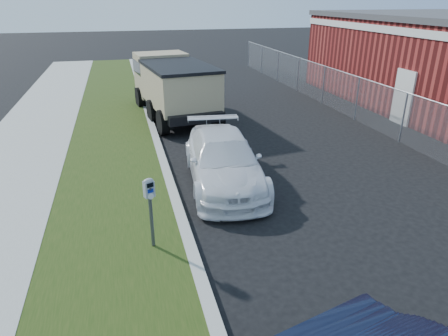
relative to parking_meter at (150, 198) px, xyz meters
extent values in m
plane|color=black|center=(3.33, 0.61, -1.24)|extent=(120.00, 120.00, 0.00)
cube|color=gray|center=(0.73, 2.61, -1.17)|extent=(0.25, 50.00, 0.15)
cube|color=#1D350E|center=(-0.87, 2.61, -1.18)|extent=(3.00, 50.00, 0.13)
plane|color=slate|center=(9.33, 7.61, -0.34)|extent=(0.00, 30.00, 30.00)
cylinder|color=gray|center=(9.33, 7.61, 0.56)|extent=(0.04, 30.00, 0.04)
cylinder|color=gray|center=(9.33, 4.61, -0.34)|extent=(0.06, 0.06, 1.80)
cylinder|color=gray|center=(9.33, 7.61, -0.34)|extent=(0.06, 0.06, 1.80)
cylinder|color=gray|center=(9.33, 10.61, -0.34)|extent=(0.06, 0.06, 1.80)
cylinder|color=gray|center=(9.33, 13.61, -0.34)|extent=(0.06, 0.06, 1.80)
cylinder|color=gray|center=(9.33, 16.61, -0.34)|extent=(0.06, 0.06, 1.80)
cylinder|color=gray|center=(9.33, 19.61, -0.34)|extent=(0.06, 0.06, 1.80)
cylinder|color=gray|center=(9.33, 22.61, -0.34)|extent=(0.06, 0.06, 1.80)
cube|color=silver|center=(10.81, 8.61, 2.36)|extent=(0.06, 14.00, 0.30)
cube|color=silver|center=(10.78, 6.61, -0.14)|extent=(0.08, 1.10, 2.20)
cylinder|color=#3F4247|center=(0.00, 0.00, -0.55)|extent=(0.09, 0.09, 1.10)
cube|color=gray|center=(0.00, 0.00, 0.19)|extent=(0.23, 0.19, 0.33)
ellipsoid|color=gray|center=(0.00, 0.00, 0.36)|extent=(0.24, 0.20, 0.13)
cube|color=black|center=(0.03, -0.07, 0.30)|extent=(0.13, 0.06, 0.09)
cube|color=navy|center=(0.02, -0.06, 0.18)|extent=(0.12, 0.05, 0.08)
cylinder|color=silver|center=(0.02, -0.06, 0.06)|extent=(0.12, 0.05, 0.12)
cube|color=#3F4247|center=(0.02, -0.06, 0.21)|extent=(0.04, 0.02, 0.06)
imported|color=white|center=(2.23, 2.89, -0.55)|extent=(2.38, 4.91, 1.38)
cube|color=black|center=(1.91, 9.97, -0.54)|extent=(2.93, 6.44, 0.34)
cube|color=#968561|center=(1.62, 12.18, 0.26)|extent=(2.49, 2.03, 1.94)
cube|color=black|center=(1.62, 12.18, 0.65)|extent=(2.52, 2.06, 0.58)
cube|color=#968561|center=(2.01, 9.20, 0.26)|extent=(2.84, 4.35, 1.55)
cube|color=black|center=(2.01, 9.20, 1.07)|extent=(2.95, 4.46, 0.12)
cube|color=black|center=(1.49, 13.10, -0.61)|extent=(2.33, 0.45, 0.29)
cylinder|color=black|center=(0.52, 11.94, -0.76)|extent=(0.44, 1.00, 0.97)
cylinder|color=black|center=(2.74, 12.23, -0.76)|extent=(0.44, 1.00, 0.97)
cylinder|color=black|center=(0.86, 9.34, -0.76)|extent=(0.44, 1.00, 0.97)
cylinder|color=black|center=(3.08, 9.63, -0.76)|extent=(0.44, 1.00, 0.97)
cylinder|color=black|center=(1.09, 7.61, -0.76)|extent=(0.44, 1.00, 0.97)
cylinder|color=black|center=(3.31, 7.90, -0.76)|extent=(0.44, 1.00, 0.97)
camera|label=1|loc=(-0.34, -7.10, 3.62)|focal=32.00mm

